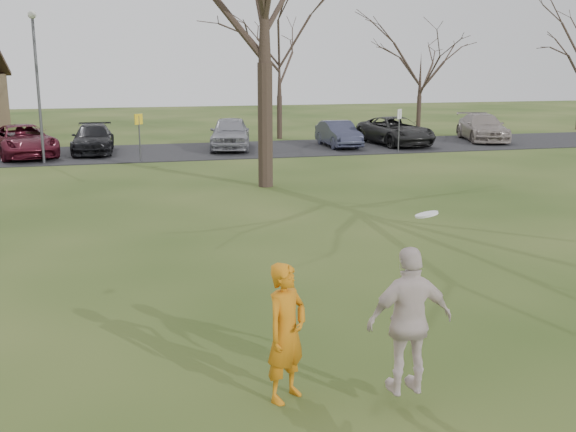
{
  "coord_description": "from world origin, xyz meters",
  "views": [
    {
      "loc": [
        -2.87,
        -7.28,
        4.17
      ],
      "look_at": [
        0.0,
        4.0,
        1.5
      ],
      "focal_mm": 41.52,
      "sensor_mm": 36.0,
      "label": 1
    }
  ],
  "objects_px": {
    "car_3": "(93,139)",
    "car_6": "(396,131)",
    "lamp_post": "(36,68)",
    "car_2": "(23,141)",
    "car_4": "(230,133)",
    "player_defender": "(286,332)",
    "catching_play": "(410,321)",
    "car_7": "(483,127)",
    "car_5": "(338,134)"
  },
  "relations": [
    {
      "from": "player_defender",
      "to": "car_7",
      "type": "relative_size",
      "value": 0.36
    },
    {
      "from": "car_2",
      "to": "car_4",
      "type": "relative_size",
      "value": 1.11
    },
    {
      "from": "car_3",
      "to": "car_6",
      "type": "xyz_separation_m",
      "value": [
        15.17,
        -0.48,
        0.06
      ]
    },
    {
      "from": "car_5",
      "to": "car_6",
      "type": "xyz_separation_m",
      "value": [
        3.17,
        0.13,
        0.06
      ]
    },
    {
      "from": "car_4",
      "to": "car_7",
      "type": "bearing_deg",
      "value": 12.52
    },
    {
      "from": "car_2",
      "to": "catching_play",
      "type": "bearing_deg",
      "value": -91.16
    },
    {
      "from": "car_2",
      "to": "car_4",
      "type": "bearing_deg",
      "value": -15.26
    },
    {
      "from": "lamp_post",
      "to": "catching_play",
      "type": "bearing_deg",
      "value": -74.35
    },
    {
      "from": "car_5",
      "to": "lamp_post",
      "type": "relative_size",
      "value": 0.63
    },
    {
      "from": "player_defender",
      "to": "car_4",
      "type": "height_order",
      "value": "player_defender"
    },
    {
      "from": "car_3",
      "to": "car_5",
      "type": "distance_m",
      "value": 12.01
    },
    {
      "from": "lamp_post",
      "to": "car_3",
      "type": "bearing_deg",
      "value": 56.54
    },
    {
      "from": "player_defender",
      "to": "lamp_post",
      "type": "height_order",
      "value": "lamp_post"
    },
    {
      "from": "car_3",
      "to": "car_4",
      "type": "distance_m",
      "value": 6.52
    },
    {
      "from": "car_4",
      "to": "car_6",
      "type": "height_order",
      "value": "car_4"
    },
    {
      "from": "car_2",
      "to": "car_6",
      "type": "height_order",
      "value": "car_2"
    },
    {
      "from": "car_5",
      "to": "car_7",
      "type": "xyz_separation_m",
      "value": [
        8.51,
        0.64,
        0.07
      ]
    },
    {
      "from": "lamp_post",
      "to": "car_2",
      "type": "bearing_deg",
      "value": 114.76
    },
    {
      "from": "car_4",
      "to": "lamp_post",
      "type": "height_order",
      "value": "lamp_post"
    },
    {
      "from": "player_defender",
      "to": "car_3",
      "type": "distance_m",
      "value": 25.39
    },
    {
      "from": "player_defender",
      "to": "car_3",
      "type": "bearing_deg",
      "value": 60.35
    },
    {
      "from": "car_3",
      "to": "car_6",
      "type": "height_order",
      "value": "car_6"
    },
    {
      "from": "player_defender",
      "to": "car_7",
      "type": "bearing_deg",
      "value": 18.76
    },
    {
      "from": "car_3",
      "to": "car_7",
      "type": "xyz_separation_m",
      "value": [
        20.51,
        0.03,
        0.06
      ]
    },
    {
      "from": "car_3",
      "to": "catching_play",
      "type": "relative_size",
      "value": 1.97
    },
    {
      "from": "car_4",
      "to": "car_7",
      "type": "distance_m",
      "value": 13.99
    },
    {
      "from": "car_6",
      "to": "car_7",
      "type": "distance_m",
      "value": 5.36
    },
    {
      "from": "car_4",
      "to": "car_7",
      "type": "xyz_separation_m",
      "value": [
        13.99,
        0.24,
        -0.07
      ]
    },
    {
      "from": "car_7",
      "to": "catching_play",
      "type": "xyz_separation_m",
      "value": [
        -16.06,
        -25.85,
        0.4
      ]
    },
    {
      "from": "car_5",
      "to": "catching_play",
      "type": "bearing_deg",
      "value": -106.83
    },
    {
      "from": "car_5",
      "to": "lamp_post",
      "type": "bearing_deg",
      "value": -170.63
    },
    {
      "from": "lamp_post",
      "to": "car_6",
      "type": "bearing_deg",
      "value": 8.23
    },
    {
      "from": "car_3",
      "to": "car_6",
      "type": "relative_size",
      "value": 0.88
    },
    {
      "from": "car_6",
      "to": "catching_play",
      "type": "xyz_separation_m",
      "value": [
        -10.72,
        -25.33,
        0.4
      ]
    },
    {
      "from": "catching_play",
      "to": "car_4",
      "type": "bearing_deg",
      "value": 85.39
    },
    {
      "from": "player_defender",
      "to": "catching_play",
      "type": "bearing_deg",
      "value": -60.64
    },
    {
      "from": "car_2",
      "to": "catching_play",
      "type": "xyz_separation_m",
      "value": [
        7.48,
        -25.2,
        0.4
      ]
    },
    {
      "from": "player_defender",
      "to": "car_6",
      "type": "bearing_deg",
      "value": 27.33
    },
    {
      "from": "car_4",
      "to": "car_5",
      "type": "xyz_separation_m",
      "value": [
        5.48,
        -0.4,
        -0.14
      ]
    },
    {
      "from": "player_defender",
      "to": "catching_play",
      "type": "xyz_separation_m",
      "value": [
        1.38,
        -0.61,
        0.26
      ]
    },
    {
      "from": "car_7",
      "to": "catching_play",
      "type": "height_order",
      "value": "catching_play"
    },
    {
      "from": "catching_play",
      "to": "car_3",
      "type": "bearing_deg",
      "value": 99.78
    },
    {
      "from": "player_defender",
      "to": "car_6",
      "type": "distance_m",
      "value": 27.52
    },
    {
      "from": "player_defender",
      "to": "car_7",
      "type": "distance_m",
      "value": 30.67
    },
    {
      "from": "car_3",
      "to": "car_6",
      "type": "bearing_deg",
      "value": -0.16
    },
    {
      "from": "car_5",
      "to": "car_6",
      "type": "height_order",
      "value": "car_6"
    },
    {
      "from": "car_3",
      "to": "catching_play",
      "type": "xyz_separation_m",
      "value": [
        4.45,
        -25.82,
        0.46
      ]
    },
    {
      "from": "car_6",
      "to": "car_4",
      "type": "bearing_deg",
      "value": 171.75
    },
    {
      "from": "car_2",
      "to": "catching_play",
      "type": "relative_size",
      "value": 2.26
    },
    {
      "from": "car_4",
      "to": "catching_play",
      "type": "relative_size",
      "value": 2.03
    }
  ]
}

